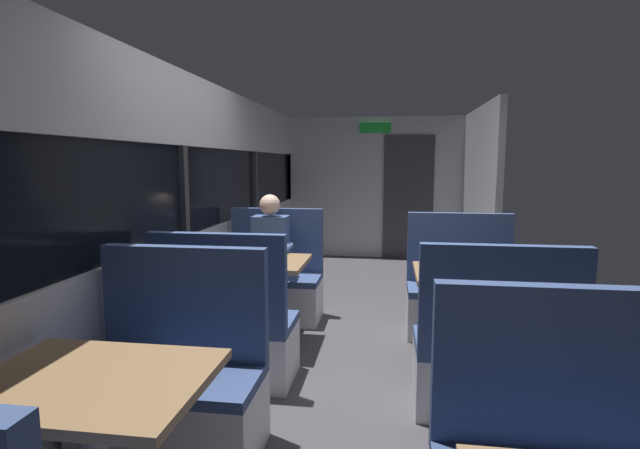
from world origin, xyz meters
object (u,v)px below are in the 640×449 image
at_px(bench_mid_window_facing_entry, 274,286).
at_px(dining_table_rear_aisle, 475,285).
at_px(dining_table_near_window, 92,401).
at_px(seated_passenger, 272,267).
at_px(bench_rear_aisle_facing_end, 493,363).
at_px(bench_mid_window_facing_end, 227,336).
at_px(bench_near_window_facing_entry, 175,392).
at_px(dining_table_mid_window, 254,272).
at_px(bench_rear_aisle_facing_entry, 460,299).
at_px(coffee_cup_primary, 253,251).

height_order(bench_mid_window_facing_entry, dining_table_rear_aisle, bench_mid_window_facing_entry).
xyz_separation_m(dining_table_near_window, seated_passenger, (0.00, 2.87, -0.10)).
distance_m(bench_mid_window_facing_entry, bench_rear_aisle_facing_end, 2.40).
bearing_deg(bench_mid_window_facing_end, bench_near_window_facing_entry, -90.00).
height_order(dining_table_mid_window, dining_table_rear_aisle, same).
relative_size(bench_mid_window_facing_entry, dining_table_rear_aisle, 1.22).
bearing_deg(bench_rear_aisle_facing_end, bench_mid_window_facing_end, 173.62).
relative_size(bench_mid_window_facing_end, bench_mid_window_facing_entry, 1.00).
height_order(bench_mid_window_facing_entry, bench_rear_aisle_facing_entry, same).
distance_m(bench_mid_window_facing_entry, dining_table_rear_aisle, 2.03).
distance_m(bench_rear_aisle_facing_end, coffee_cup_primary, 2.16).
relative_size(bench_near_window_facing_entry, coffee_cup_primary, 12.22).
distance_m(dining_table_near_window, dining_table_mid_window, 2.24).
bearing_deg(coffee_cup_primary, bench_rear_aisle_facing_entry, 10.76).
distance_m(dining_table_near_window, bench_mid_window_facing_end, 1.57).
height_order(dining_table_mid_window, bench_rear_aisle_facing_entry, bench_rear_aisle_facing_entry).
bearing_deg(dining_table_near_window, bench_mid_window_facing_end, 90.00).
bearing_deg(dining_table_mid_window, bench_rear_aisle_facing_end, -26.68).
distance_m(dining_table_near_window, bench_mid_window_facing_entry, 2.96).
distance_m(dining_table_rear_aisle, bench_rear_aisle_facing_end, 0.77).
bearing_deg(bench_mid_window_facing_entry, dining_table_near_window, -90.00).
distance_m(bench_rear_aisle_facing_end, seated_passenger, 2.36).
bearing_deg(bench_rear_aisle_facing_end, seated_passenger, 139.54).
bearing_deg(bench_mid_window_facing_end, bench_rear_aisle_facing_end, -6.38).
relative_size(dining_table_near_window, bench_mid_window_facing_entry, 0.82).
height_order(bench_rear_aisle_facing_entry, coffee_cup_primary, bench_rear_aisle_facing_entry).
bearing_deg(bench_mid_window_facing_end, bench_rear_aisle_facing_entry, 33.81).
height_order(bench_rear_aisle_facing_end, seated_passenger, seated_passenger).
xyz_separation_m(bench_near_window_facing_entry, bench_mid_window_facing_end, (0.00, 0.84, 0.00)).
xyz_separation_m(dining_table_near_window, bench_mid_window_facing_end, (0.00, 1.54, -0.31)).
xyz_separation_m(dining_table_mid_window, bench_rear_aisle_facing_entry, (1.79, 0.50, -0.31)).
height_order(bench_mid_window_facing_end, bench_rear_aisle_facing_end, same).
relative_size(bench_mid_window_facing_entry, bench_rear_aisle_facing_entry, 1.00).
bearing_deg(bench_rear_aisle_facing_entry, dining_table_rear_aisle, -90.00).
height_order(seated_passenger, coffee_cup_primary, seated_passenger).
distance_m(bench_rear_aisle_facing_entry, coffee_cup_primary, 1.92).
relative_size(dining_table_near_window, bench_near_window_facing_entry, 0.82).
distance_m(dining_table_mid_window, bench_mid_window_facing_entry, 0.77).
relative_size(bench_rear_aisle_facing_end, seated_passenger, 0.87).
relative_size(dining_table_rear_aisle, bench_rear_aisle_facing_entry, 0.82).
distance_m(dining_table_near_window, bench_near_window_facing_entry, 0.77).
bearing_deg(bench_mid_window_facing_entry, bench_rear_aisle_facing_entry, -6.38).
height_order(bench_mid_window_facing_entry, coffee_cup_primary, bench_mid_window_facing_entry).
height_order(bench_mid_window_facing_end, dining_table_rear_aisle, bench_mid_window_facing_end).
bearing_deg(seated_passenger, bench_rear_aisle_facing_entry, -4.08).
xyz_separation_m(dining_table_near_window, coffee_cup_primary, (-0.05, 2.39, 0.15)).
bearing_deg(dining_table_near_window, bench_near_window_facing_entry, 90.00).
xyz_separation_m(bench_near_window_facing_entry, bench_mid_window_facing_entry, (0.00, 2.24, 0.00)).
xyz_separation_m(dining_table_near_window, bench_near_window_facing_entry, (0.00, 0.70, -0.31)).
bearing_deg(dining_table_near_window, dining_table_mid_window, 90.00).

